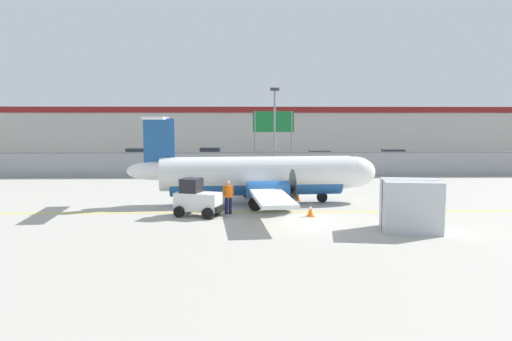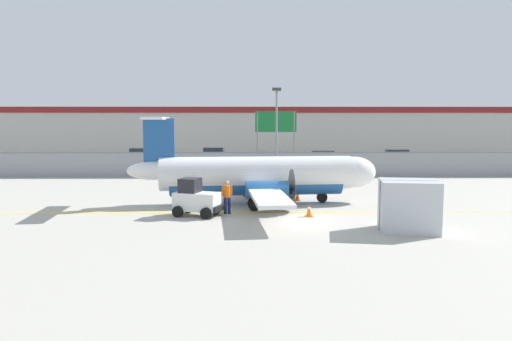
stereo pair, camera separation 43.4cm
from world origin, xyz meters
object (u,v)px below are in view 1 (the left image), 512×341
at_px(traffic_cone_near_left, 297,195).
at_px(traffic_cone_near_right, 210,197).
at_px(traffic_cone_far_left, 279,201).
at_px(parked_car_0, 138,156).
at_px(cargo_container, 411,206).
at_px(parked_car_3, 321,158).
at_px(commuter_airplane, 261,176).
at_px(traffic_cone_far_right, 310,210).
at_px(parked_car_2, 268,160).
at_px(parked_car_4, 392,157).
at_px(baggage_tug, 197,199).
at_px(highway_sign, 273,127).
at_px(apron_light_pole, 275,126).
at_px(ground_crew_worker, 228,195).
at_px(parked_car_1, 210,155).

relative_size(traffic_cone_near_left, traffic_cone_near_right, 1.00).
relative_size(traffic_cone_far_left, parked_car_0, 0.15).
relative_size(cargo_container, parked_car_3, 0.62).
bearing_deg(commuter_airplane, parked_car_3, 67.61).
bearing_deg(traffic_cone_far_right, parked_car_3, 79.82).
distance_m(parked_car_2, parked_car_4, 13.62).
bearing_deg(parked_car_0, cargo_container, -58.81).
bearing_deg(parked_car_4, baggage_tug, 61.56).
distance_m(parked_car_4, highway_sign, 15.61).
distance_m(parked_car_2, apron_light_pole, 9.40).
relative_size(ground_crew_worker, traffic_cone_far_right, 2.66).
xyz_separation_m(baggage_tug, traffic_cone_far_right, (5.62, -0.27, -0.54)).
height_order(baggage_tug, parked_car_3, baggage_tug).
relative_size(traffic_cone_near_right, apron_light_pole, 0.09).
bearing_deg(cargo_container, parked_car_0, 127.97).
height_order(cargo_container, apron_light_pole, apron_light_pole).
distance_m(traffic_cone_near_right, traffic_cone_far_left, 4.21).
relative_size(cargo_container, traffic_cone_far_right, 4.19).
height_order(parked_car_3, highway_sign, highway_sign).
bearing_deg(traffic_cone_near_right, parked_car_1, 93.59).
xyz_separation_m(parked_car_3, apron_light_pole, (-5.34, -10.33, 3.41)).
relative_size(commuter_airplane, traffic_cone_far_right, 25.12).
bearing_deg(baggage_tug, parked_car_3, 86.47).
xyz_separation_m(commuter_airplane, ground_crew_worker, (-1.78, -3.08, -0.65)).
bearing_deg(cargo_container, ground_crew_worker, 161.66).
bearing_deg(baggage_tug, traffic_cone_far_left, 49.11).
bearing_deg(traffic_cone_far_right, highway_sign, 91.82).
relative_size(commuter_airplane, parked_car_0, 3.77).
bearing_deg(traffic_cone_far_left, parked_car_2, 88.56).
distance_m(commuter_airplane, parked_car_3, 22.65).
relative_size(baggage_tug, traffic_cone_near_left, 4.00).
distance_m(baggage_tug, cargo_container, 10.15).
relative_size(parked_car_0, parked_car_2, 0.99).
xyz_separation_m(traffic_cone_far_left, parked_car_3, (5.94, 22.66, 0.58)).
distance_m(baggage_tug, ground_crew_worker, 1.63).
relative_size(traffic_cone_near_left, parked_car_0, 0.15).
height_order(baggage_tug, apron_light_pole, apron_light_pole).
distance_m(traffic_cone_far_left, parked_car_1, 29.01).
distance_m(traffic_cone_far_right, parked_car_0, 33.34).
bearing_deg(apron_light_pole, parked_car_3, 62.64).
bearing_deg(parked_car_1, traffic_cone_far_left, 105.93).
bearing_deg(baggage_tug, traffic_cone_near_left, 57.78).
xyz_separation_m(cargo_container, traffic_cone_near_left, (-3.97, 8.09, -0.79)).
relative_size(traffic_cone_near_right, parked_car_0, 0.15).
bearing_deg(traffic_cone_far_left, parked_car_4, 60.69).
height_order(parked_car_2, parked_car_3, same).
bearing_deg(highway_sign, parked_car_0, 142.25).
bearing_deg(parked_car_1, traffic_cone_near_right, 98.48).
distance_m(baggage_tug, apron_light_pole, 16.00).
height_order(parked_car_1, highway_sign, highway_sign).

